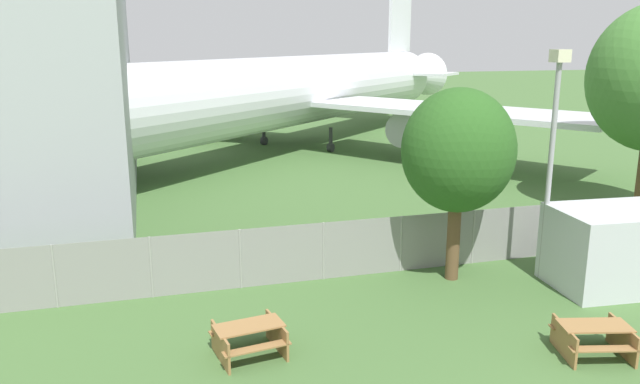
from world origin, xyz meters
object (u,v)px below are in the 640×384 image
object	(u,v)px
airplane	(283,93)
picnic_bench_open_grass	(249,336)
portable_cabin	(618,248)
tree_left_of_cabin	(458,151)
picnic_bench_near_cabin	(594,336)

from	to	relation	value
airplane	picnic_bench_open_grass	world-z (taller)	airplane
portable_cabin	airplane	bearing A→B (deg)	104.64
airplane	tree_left_of_cabin	world-z (taller)	airplane
picnic_bench_near_cabin	picnic_bench_open_grass	bearing A→B (deg)	164.25
portable_cabin	tree_left_of_cabin	world-z (taller)	tree_left_of_cabin
portable_cabin	tree_left_of_cabin	bearing A→B (deg)	161.52
portable_cabin	tree_left_of_cabin	size ratio (longest dim) A/B	0.68
airplane	tree_left_of_cabin	size ratio (longest dim) A/B	6.63
tree_left_of_cabin	airplane	bearing A→B (deg)	90.25
portable_cabin	picnic_bench_open_grass	distance (m)	11.32
picnic_bench_open_grass	tree_left_of_cabin	world-z (taller)	tree_left_of_cabin
portable_cabin	tree_left_of_cabin	distance (m)	5.56
airplane	picnic_bench_near_cabin	world-z (taller)	airplane
picnic_bench_open_grass	tree_left_of_cabin	xyz separation A→B (m)	(6.81, 3.06, 3.52)
airplane	portable_cabin	xyz separation A→B (m)	(4.53, -25.05, -2.61)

